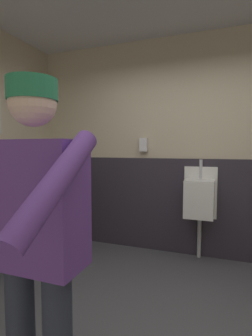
{
  "coord_description": "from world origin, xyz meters",
  "views": [
    {
      "loc": [
        0.36,
        -1.65,
        1.38
      ],
      "look_at": [
        -0.23,
        -0.07,
        1.25
      ],
      "focal_mm": 27.9,
      "sensor_mm": 36.0,
      "label": 1
    }
  ],
  "objects": [
    {
      "name": "wall_back",
      "position": [
        0.0,
        1.81,
        1.4
      ],
      "size": [
        4.97,
        0.12,
        2.8
      ],
      "primitive_type": "cube",
      "color": "beige",
      "rests_on": "ground_plane"
    },
    {
      "name": "wainscot_band_back",
      "position": [
        0.0,
        1.74,
        0.62
      ],
      "size": [
        4.37,
        0.03,
        1.25
      ],
      "primitive_type": "cube",
      "color": "#2D2833",
      "rests_on": "ground_plane"
    },
    {
      "name": "urinal_solo",
      "position": [
        0.1,
        1.59,
        0.78
      ],
      "size": [
        0.4,
        0.34,
        1.24
      ],
      "color": "white",
      "rests_on": "ground_plane"
    },
    {
      "name": "person",
      "position": [
        -0.47,
        -0.68,
        1.0
      ],
      "size": [
        0.68,
        0.6,
        1.69
      ],
      "color": "#2D3342",
      "rests_on": "ground_plane"
    },
    {
      "name": "trash_bin",
      "position": [
        -1.85,
        0.66,
        0.35
      ],
      "size": [
        0.37,
        0.37,
        0.7
      ],
      "primitive_type": "cylinder",
      "color": "#38383D",
      "rests_on": "ground_plane"
    },
    {
      "name": "soap_dispenser",
      "position": [
        -0.64,
        1.71,
        1.43
      ],
      "size": [
        0.1,
        0.07,
        0.18
      ],
      "primitive_type": "cube",
      "color": "silver"
    }
  ]
}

